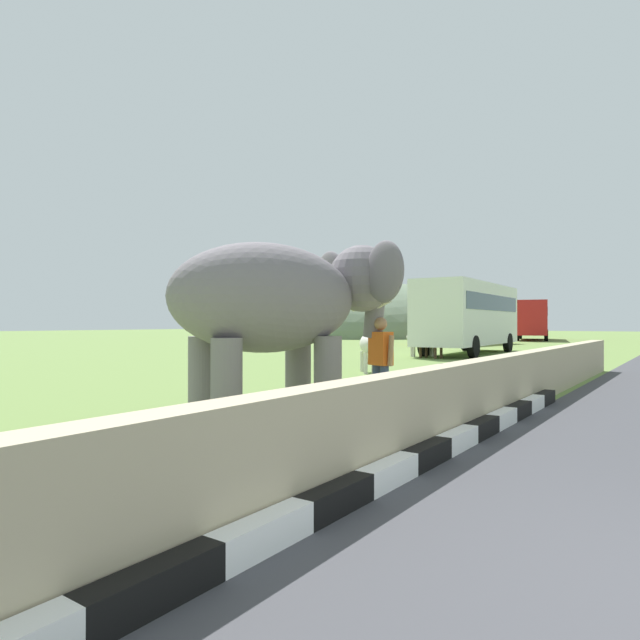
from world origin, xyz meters
TOP-DOWN VIEW (x-y plane):
  - striped_curb at (-0.35, 3.32)m, footprint 16.20×0.20m
  - barrier_parapet at (2.00, 3.62)m, footprint 28.00×0.36m
  - elephant at (3.13, 6.25)m, footprint 4.05×3.13m
  - person_handler at (4.74, 5.45)m, footprint 0.36×0.66m
  - bus_white at (23.00, 10.40)m, footprint 9.73×2.91m
  - bus_orange at (34.80, 15.13)m, footprint 8.71×3.78m
  - bus_red at (48.11, 13.45)m, footprint 9.93×4.56m
  - cow_near at (11.14, 9.33)m, footprint 1.76×1.48m
  - cow_mid at (19.62, 11.36)m, footprint 1.58×1.68m
  - cow_far at (18.73, 10.56)m, footprint 1.09×1.91m
  - hill_east at (55.00, 33.65)m, footprint 35.57×28.46m

SIDE VIEW (x-z plane):
  - hill_east at x=55.00m, z-range -6.47..6.47m
  - striped_curb at x=-0.35m, z-range 0.00..0.24m
  - barrier_parapet at x=2.00m, z-range 0.00..1.00m
  - cow_near at x=11.14m, z-range 0.26..1.48m
  - cow_mid at x=19.62m, z-range 0.26..1.48m
  - cow_far at x=18.73m, z-range 0.26..1.48m
  - person_handler at x=4.74m, z-range 0.10..1.75m
  - elephant at x=3.13m, z-range 0.44..3.35m
  - bus_orange at x=34.80m, z-range 0.33..3.83m
  - bus_red at x=48.11m, z-range 0.33..3.83m
  - bus_white at x=23.00m, z-range 0.33..3.83m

